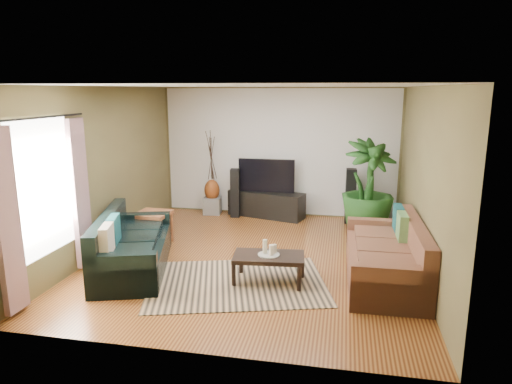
% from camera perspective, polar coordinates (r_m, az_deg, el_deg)
% --- Properties ---
extents(floor, '(5.50, 5.50, 0.00)m').
position_cam_1_polar(floor, '(7.38, -0.30, -8.31)').
color(floor, '#995B27').
rests_on(floor, ground).
extents(ceiling, '(5.50, 5.50, 0.00)m').
position_cam_1_polar(ceiling, '(6.89, -0.33, 13.14)').
color(ceiling, white).
rests_on(ceiling, ground).
extents(wall_back, '(5.00, 0.00, 5.00)m').
position_cam_1_polar(wall_back, '(9.69, 2.90, 4.98)').
color(wall_back, brown).
rests_on(wall_back, ground).
extents(wall_front, '(5.00, 0.00, 5.00)m').
position_cam_1_polar(wall_front, '(4.43, -7.36, -4.44)').
color(wall_front, brown).
rests_on(wall_front, ground).
extents(wall_left, '(0.00, 5.50, 5.50)m').
position_cam_1_polar(wall_left, '(7.89, -18.43, 2.58)').
color(wall_left, brown).
rests_on(wall_left, ground).
extents(wall_right, '(0.00, 5.50, 5.50)m').
position_cam_1_polar(wall_right, '(6.97, 20.27, 1.19)').
color(wall_right, brown).
rests_on(wall_right, ground).
extents(backwall_panel, '(4.90, 0.00, 4.90)m').
position_cam_1_polar(backwall_panel, '(9.68, 2.89, 4.98)').
color(backwall_panel, white).
rests_on(backwall_panel, ground).
extents(window_pane, '(0.00, 1.80, 1.80)m').
position_cam_1_polar(window_pane, '(6.55, -25.11, 0.51)').
color(window_pane, white).
rests_on(window_pane, ground).
extents(curtain_near, '(0.08, 0.35, 2.20)m').
position_cam_1_polar(curtain_near, '(6.00, -28.66, -3.34)').
color(curtain_near, gray).
rests_on(curtain_near, ground).
extents(curtain_far, '(0.08, 0.35, 2.20)m').
position_cam_1_polar(curtain_far, '(7.18, -21.13, -0.21)').
color(curtain_far, gray).
rests_on(curtain_far, ground).
extents(curtain_rod, '(0.03, 1.90, 0.03)m').
position_cam_1_polar(curtain_rod, '(6.41, -25.50, 8.38)').
color(curtain_rod, black).
rests_on(curtain_rod, ground).
extents(sofa_left, '(1.49, 2.31, 0.85)m').
position_cam_1_polar(sofa_left, '(7.09, -15.06, -6.03)').
color(sofa_left, black).
rests_on(sofa_left, floor).
extents(sofa_right, '(1.03, 2.23, 0.85)m').
position_cam_1_polar(sofa_right, '(6.72, 15.78, -7.12)').
color(sofa_right, brown).
rests_on(sofa_right, floor).
extents(area_rug, '(2.81, 2.32, 0.01)m').
position_cam_1_polar(area_rug, '(6.51, -2.39, -11.26)').
color(area_rug, tan).
rests_on(area_rug, floor).
extents(coffee_table, '(1.03, 0.62, 0.40)m').
position_cam_1_polar(coffee_table, '(6.46, 1.60, -9.54)').
color(coffee_table, black).
rests_on(coffee_table, floor).
extents(candle_tray, '(0.30, 0.30, 0.01)m').
position_cam_1_polar(candle_tray, '(6.39, 1.61, -7.82)').
color(candle_tray, gray).
rests_on(candle_tray, coffee_table).
extents(candle_tall, '(0.06, 0.06, 0.20)m').
position_cam_1_polar(candle_tall, '(6.39, 1.13, -6.82)').
color(candle_tall, beige).
rests_on(candle_tall, candle_tray).
extents(candle_mid, '(0.06, 0.06, 0.15)m').
position_cam_1_polar(candle_mid, '(6.32, 1.91, -7.27)').
color(candle_mid, white).
rests_on(candle_mid, candle_tray).
extents(candle_short, '(0.06, 0.06, 0.12)m').
position_cam_1_polar(candle_short, '(6.41, 2.32, -7.10)').
color(candle_short, beige).
rests_on(candle_short, candle_tray).
extents(tv_stand, '(1.68, 0.90, 0.54)m').
position_cam_1_polar(tv_stand, '(9.69, 1.30, -1.52)').
color(tv_stand, black).
rests_on(tv_stand, floor).
extents(television, '(1.18, 0.06, 0.70)m').
position_cam_1_polar(television, '(9.56, 1.32, 2.08)').
color(television, black).
rests_on(television, tv_stand).
extents(speaker_left, '(0.21, 0.22, 1.03)m').
position_cam_1_polar(speaker_left, '(9.62, -2.63, -0.14)').
color(speaker_left, black).
rests_on(speaker_left, floor).
extents(speaker_right, '(0.21, 0.23, 1.11)m').
position_cam_1_polar(speaker_right, '(9.36, 11.73, -0.49)').
color(speaker_right, black).
rests_on(speaker_right, floor).
extents(potted_plant, '(1.36, 1.36, 1.76)m').
position_cam_1_polar(potted_plant, '(8.75, 13.79, 0.66)').
color(potted_plant, '#1D4918').
rests_on(potted_plant, floor).
extents(plant_pot, '(0.32, 0.32, 0.25)m').
position_cam_1_polar(plant_pot, '(8.93, 13.54, -4.07)').
color(plant_pot, black).
rests_on(plant_pot, floor).
extents(pedestal, '(0.40, 0.40, 0.36)m').
position_cam_1_polar(pedestal, '(9.97, -5.48, -1.69)').
color(pedestal, gray).
rests_on(pedestal, floor).
extents(vase, '(0.33, 0.33, 0.46)m').
position_cam_1_polar(vase, '(9.90, -5.53, 0.24)').
color(vase, brown).
rests_on(vase, pedestal).
extents(side_table, '(0.59, 0.59, 0.58)m').
position_cam_1_polar(side_table, '(8.12, -12.69, -4.48)').
color(side_table, brown).
rests_on(side_table, floor).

